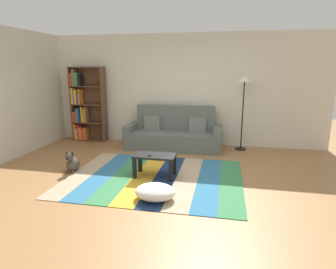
# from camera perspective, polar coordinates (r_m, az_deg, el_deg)

# --- Properties ---
(ground_plane) EXTENTS (14.00, 14.00, 0.00)m
(ground_plane) POSITION_cam_1_polar(r_m,az_deg,el_deg) (5.00, -0.93, -9.00)
(ground_plane) COLOR #9E7042
(back_wall) EXTENTS (6.80, 0.10, 2.70)m
(back_wall) POSITION_cam_1_polar(r_m,az_deg,el_deg) (7.16, 3.45, 8.87)
(back_wall) COLOR silver
(back_wall) RESTS_ON ground_plane
(left_wall) EXTENTS (0.10, 5.50, 2.70)m
(left_wall) POSITION_cam_1_polar(r_m,az_deg,el_deg) (6.89, -28.53, 7.13)
(left_wall) COLOR beige
(left_wall) RESTS_ON ground_plane
(rug) EXTENTS (3.02, 2.37, 0.01)m
(rug) POSITION_cam_1_polar(r_m,az_deg,el_deg) (5.09, -2.69, -8.56)
(rug) COLOR tan
(rug) RESTS_ON ground_plane
(couch) EXTENTS (2.26, 0.80, 1.00)m
(couch) POSITION_cam_1_polar(r_m,az_deg,el_deg) (6.83, 1.18, 0.07)
(couch) COLOR #59605B
(couch) RESTS_ON ground_plane
(bookshelf) EXTENTS (0.90, 0.28, 1.91)m
(bookshelf) POSITION_cam_1_polar(r_m,az_deg,el_deg) (7.78, -16.35, 5.48)
(bookshelf) COLOR brown
(bookshelf) RESTS_ON ground_plane
(coffee_table) EXTENTS (0.72, 0.42, 0.40)m
(coffee_table) POSITION_cam_1_polar(r_m,az_deg,el_deg) (5.04, -2.66, -4.91)
(coffee_table) COLOR black
(coffee_table) RESTS_ON rug
(pouf) EXTENTS (0.60, 0.50, 0.22)m
(pouf) POSITION_cam_1_polar(r_m,az_deg,el_deg) (4.26, -2.58, -11.38)
(pouf) COLOR white
(pouf) RESTS_ON rug
(dog) EXTENTS (0.22, 0.35, 0.40)m
(dog) POSITION_cam_1_polar(r_m,az_deg,el_deg) (5.61, -18.57, -5.47)
(dog) COLOR #473D33
(dog) RESTS_ON ground_plane
(standing_lamp) EXTENTS (0.32, 0.32, 1.72)m
(standing_lamp) POSITION_cam_1_polar(r_m,az_deg,el_deg) (6.75, 14.97, 8.94)
(standing_lamp) COLOR black
(standing_lamp) RESTS_ON ground_plane
(tv_remote) EXTENTS (0.06, 0.15, 0.02)m
(tv_remote) POSITION_cam_1_polar(r_m,az_deg,el_deg) (4.98, -3.64, -4.02)
(tv_remote) COLOR black
(tv_remote) RESTS_ON coffee_table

